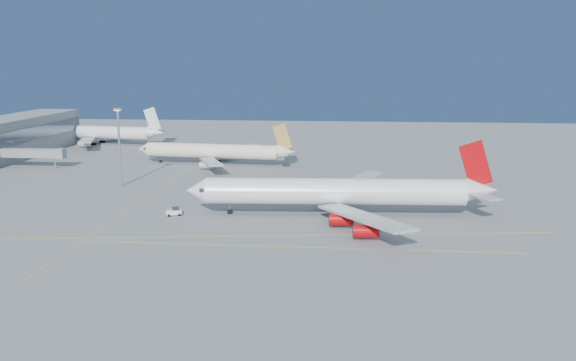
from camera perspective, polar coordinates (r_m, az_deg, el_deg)
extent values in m
plane|color=slate|center=(143.52, -0.70, -4.28)|extent=(500.00, 500.00, 0.00)
cube|color=#3F4C59|center=(254.96, -22.89, 3.56)|extent=(0.40, 107.80, 5.00)
cube|color=gray|center=(239.00, -22.00, 2.28)|extent=(22.00, 3.00, 3.00)
cylinder|color=gray|center=(235.36, -20.01, 1.65)|extent=(0.70, 0.70, 5.20)
cube|color=gray|center=(234.14, -19.61, 2.28)|extent=(3.20, 3.60, 3.40)
cube|color=#DCC30C|center=(129.66, 0.85, -5.93)|extent=(90.00, 0.18, 0.02)
cube|color=#DCC30C|center=(137.77, -0.97, -4.92)|extent=(118.86, 16.88, 0.02)
cube|color=#DCC30C|center=(180.44, -12.39, -1.40)|extent=(0.18, 140.00, 0.02)
cylinder|color=white|center=(154.78, 4.17, -1.00)|extent=(62.45, 10.02, 6.44)
cone|color=white|center=(157.17, -8.14, -0.90)|extent=(5.36, 6.72, 6.44)
cone|color=white|center=(159.78, 16.82, -0.82)|extent=(8.11, 6.56, 6.12)
cube|color=black|center=(156.68, -7.39, -0.67)|extent=(2.13, 6.21, 0.78)
cube|color=#B7B7BC|center=(137.95, 6.76, -3.26)|extent=(20.75, 30.88, 0.61)
cube|color=#B7B7BC|center=(173.07, 5.83, -0.36)|extent=(17.70, 31.92, 0.61)
cube|color=#AC070C|center=(158.28, 16.35, 1.39)|extent=(8.56, 0.99, 11.75)
cylinder|color=gray|center=(156.78, -5.21, -2.32)|extent=(0.27, 0.27, 2.55)
cylinder|color=black|center=(157.07, -5.20, -2.77)|extent=(1.26, 0.85, 1.22)
cylinder|color=gray|center=(151.23, 4.63, -2.79)|extent=(0.36, 0.36, 2.55)
cylinder|color=black|center=(151.54, 4.63, -3.26)|extent=(1.28, 1.07, 1.22)
cylinder|color=gray|center=(160.09, 4.50, -2.03)|extent=(0.36, 0.36, 2.55)
cylinder|color=black|center=(160.38, 4.49, -2.47)|extent=(1.28, 1.07, 1.22)
cylinder|color=#AC070C|center=(143.77, 4.78, -3.50)|extent=(5.48, 3.08, 2.78)
cylinder|color=#AC070C|center=(134.76, 6.97, -4.52)|extent=(5.48, 3.08, 2.78)
cylinder|color=#AC070C|center=(167.58, 4.40, -1.44)|extent=(5.48, 3.08, 2.78)
cylinder|color=#AC070C|center=(177.27, 5.81, -0.78)|extent=(5.48, 3.08, 2.78)
cylinder|color=beige|center=(231.02, -6.79, 2.61)|extent=(48.31, 10.15, 5.26)
cone|color=beige|center=(240.34, -12.71, 2.74)|extent=(4.67, 5.66, 5.26)
cone|color=beige|center=(224.02, -0.15, 2.58)|extent=(6.94, 5.64, 5.00)
cube|color=black|center=(239.56, -12.34, 2.86)|extent=(1.98, 5.13, 0.65)
cube|color=#B7B7BC|center=(216.23, -6.85, 1.66)|extent=(13.36, 25.91, 0.51)
cube|color=#B7B7BC|center=(243.65, -4.73, 2.73)|extent=(17.69, 24.47, 0.51)
cube|color=#A97A3F|center=(223.62, -0.50, 3.89)|extent=(7.11, 1.14, 9.77)
cylinder|color=gray|center=(238.30, -11.29, 1.95)|extent=(0.22, 0.22, 2.12)
cylinder|color=black|center=(238.46, -11.28, 1.70)|extent=(1.08, 0.75, 1.02)
cylinder|color=gray|center=(227.69, -6.85, 1.68)|extent=(0.30, 0.30, 2.12)
cylinder|color=black|center=(227.86, -6.84, 1.42)|extent=(1.10, 0.93, 1.02)
cylinder|color=gray|center=(234.72, -6.28, 1.97)|extent=(0.30, 0.30, 2.12)
cylinder|color=black|center=(234.89, -6.28, 1.71)|extent=(1.10, 0.93, 1.02)
cylinder|color=#B7B7BC|center=(219.75, -7.29, 1.34)|extent=(4.65, 2.75, 2.31)
cylinder|color=#B7B7BC|center=(242.18, -5.50, 2.25)|extent=(4.65, 2.75, 2.31)
cylinder|color=white|center=(297.18, -16.77, 4.13)|extent=(51.33, 12.04, 5.71)
cone|color=white|center=(311.68, -21.24, 4.15)|extent=(5.27, 6.24, 5.71)
cone|color=white|center=(284.03, -11.64, 4.20)|extent=(7.76, 6.28, 5.43)
cube|color=black|center=(310.55, -20.95, 4.26)|extent=(2.30, 5.59, 0.71)
cube|color=#B7B7BC|center=(281.69, -17.45, 3.43)|extent=(13.86, 27.77, 0.56)
cube|color=#B7B7BC|center=(308.69, -14.59, 4.18)|extent=(19.47, 25.93, 0.56)
cube|color=silver|center=(284.09, -11.97, 5.34)|extent=(7.84, 1.44, 10.79)
cylinder|color=gray|center=(308.32, -20.13, 3.50)|extent=(0.24, 0.24, 2.35)
cylinder|color=black|center=(308.46, -20.12, 3.29)|extent=(1.20, 0.85, 1.12)
cylinder|color=gray|center=(293.55, -16.95, 3.36)|extent=(0.33, 0.33, 2.35)
cylinder|color=black|center=(293.69, -16.93, 3.13)|extent=(1.23, 1.05, 1.12)
cylinder|color=gray|center=(300.61, -16.19, 3.57)|extent=(0.33, 0.33, 2.35)
cylinder|color=black|center=(300.76, -16.17, 3.34)|extent=(1.23, 1.05, 1.12)
cylinder|color=#B7B7BC|center=(285.73, -17.66, 3.12)|extent=(5.18, 3.14, 2.55)
cylinder|color=#B7B7BC|center=(307.80, -15.29, 3.77)|extent=(5.18, 3.14, 2.55)
cube|color=white|center=(157.30, -10.14, -2.80)|extent=(4.08, 3.12, 1.10)
cube|color=black|center=(157.18, -9.95, -2.49)|extent=(1.96, 2.01, 0.82)
cylinder|color=black|center=(156.34, -10.55, -3.09)|extent=(0.71, 0.55, 0.64)
cylinder|color=black|center=(158.19, -10.64, -2.92)|extent=(0.71, 0.55, 0.64)
cylinder|color=black|center=(156.66, -9.62, -3.03)|extent=(0.71, 0.55, 0.64)
cylinder|color=black|center=(158.51, -9.72, -2.87)|extent=(0.71, 0.55, 0.64)
cylinder|color=gray|center=(194.76, -14.75, 2.77)|extent=(0.64, 0.64, 22.72)
cube|color=gray|center=(193.56, -14.91, 6.16)|extent=(2.00, 2.00, 0.45)
cube|color=white|center=(193.58, -14.91, 6.05)|extent=(1.45, 1.45, 0.23)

